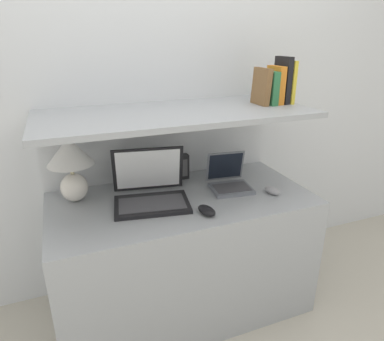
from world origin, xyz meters
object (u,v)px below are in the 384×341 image
Objects in this scene: computer_mouse at (207,210)px; table_lamp at (71,161)px; book_yellow at (287,82)px; book_orange at (275,85)px; laptop_large at (151,192)px; book_brown at (261,86)px; book_black at (282,80)px; second_mouse at (272,190)px; laptop_small at (229,181)px; router_box at (178,167)px; book_green at (268,88)px.

table_lamp is at bearing 145.92° from computer_mouse.
book_yellow is 0.08m from book_orange.
laptop_large is 3.35× the size of computer_mouse.
book_black is at bearing 0.00° from book_brown.
book_orange is (0.11, 0.21, 0.54)m from second_mouse.
laptop_small is at bearing -166.48° from book_brown.
book_black is at bearing -18.21° from router_box.
table_lamp reaches higher than computer_mouse.
laptop_small is at bearing 1.21° from laptop_large.
second_mouse is 0.56× the size of book_brown.
second_mouse is 0.59m from book_orange.
book_orange is at bearing 180.00° from book_black.
book_yellow is at bearing 0.00° from book_brown.
router_box is 0.67m from book_brown.
router_box is 0.66× the size of book_yellow.
computer_mouse is 0.50× the size of book_black.
book_yellow is at bearing -17.31° from router_box.
laptop_large is 2.37× the size of book_green.
book_brown reaches higher than second_mouse.
book_orange reaches higher than router_box.
router_box is at bearing 160.36° from book_orange.
table_lamp is 0.44m from laptop_large.
laptop_large reaches higher than second_mouse.
router_box is at bearing 87.76° from computer_mouse.
book_orange is at bearing 4.39° from laptop_large.
second_mouse is 0.44× the size of book_black.
book_brown reaches higher than book_green.
table_lamp is 2.28× the size of router_box.
book_orange is at bearing -19.64° from router_box.
table_lamp reaches higher than router_box.
laptop_small is (0.47, 0.01, -0.01)m from laptop_large.
book_green reaches higher than laptop_large.
table_lamp is 1.40× the size of laptop_small.
computer_mouse is at bearing -169.35° from second_mouse.
book_yellow is 1.17× the size of book_brown.
laptop_small reaches higher than computer_mouse.
router_box is (-0.42, 0.40, 0.06)m from second_mouse.
book_green is at bearing 0.00° from book_brown.
book_black reaches higher than laptop_small.
book_yellow is 0.12m from book_green.
second_mouse is at bearing -17.20° from table_lamp.
table_lamp is 0.82× the size of laptop_large.
laptop_large is 0.67m from second_mouse.
router_box is at bearing 134.37° from laptop_small.
book_black reaches higher than book_green.
laptop_small is 0.98× the size of book_black.
book_orange is at bearing 0.00° from book_green.
book_green is at bearing 180.00° from book_orange.
book_orange is 0.09m from book_brown.
table_lamp is at bearing 174.93° from book_yellow.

